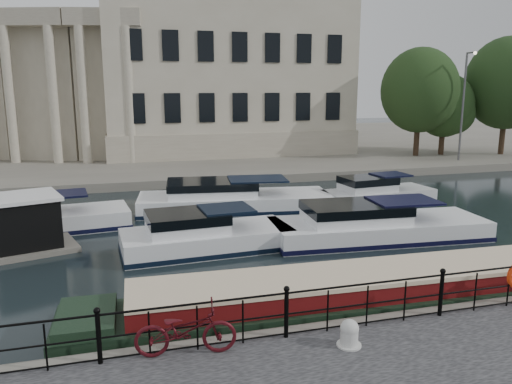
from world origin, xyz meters
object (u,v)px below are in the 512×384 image
at_px(narrowboat, 379,298).
at_px(harbour_hut, 26,225).
at_px(bicycle, 186,330).
at_px(mooring_bollard, 349,334).

bearing_deg(narrowboat, harbour_hut, 142.30).
height_order(bicycle, harbour_hut, harbour_hut).
distance_m(mooring_bollard, harbour_hut, 13.51).
distance_m(mooring_bollard, narrowboat, 3.24).
relative_size(mooring_bollard, harbour_hut, 0.15).
distance_m(bicycle, narrowboat, 5.89).
xyz_separation_m(bicycle, narrowboat, (5.56, 1.81, -0.74)).
distance_m(bicycle, mooring_bollard, 3.52).
relative_size(mooring_bollard, narrowboat, 0.04).
bearing_deg(harbour_hut, mooring_bollard, -69.89).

